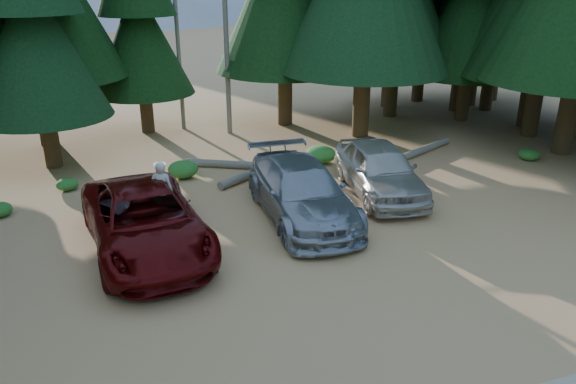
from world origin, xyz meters
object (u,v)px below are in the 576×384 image
frisbee_player (162,191)px  log_right (418,152)px  red_pickup (145,221)px  silver_minivan_center (302,191)px  log_left (261,170)px  log_mid (232,164)px  silver_minivan_right (380,169)px

frisbee_player → log_right: (11.23, 4.17, -1.19)m
red_pickup → frisbee_player: 1.28m
silver_minivan_center → log_left: silver_minivan_center is taller
silver_minivan_center → log_left: size_ratio=1.37×
log_mid → log_right: 8.02m
frisbee_player → log_right: size_ratio=0.39×
silver_minivan_right → silver_minivan_center: bearing=-154.6°
silver_minivan_center → log_right: silver_minivan_center is taller
silver_minivan_right → log_left: silver_minivan_right is taller
silver_minivan_center → log_right: size_ratio=1.31×
silver_minivan_center → frisbee_player: bearing=177.3°
frisbee_player → red_pickup: bearing=80.1°
red_pickup → log_right: size_ratio=1.38×
log_left → frisbee_player: bearing=-168.9°
log_right → silver_minivan_center: bearing=-173.5°
silver_minivan_right → log_right: (3.64, 3.43, -0.76)m
red_pickup → log_mid: (3.87, 6.06, -0.74)m
silver_minivan_center → silver_minivan_right: bearing=19.2°
frisbee_player → log_left: frisbee_player is taller
red_pickup → frisbee_player: frisbee_player is taller
silver_minivan_center → log_mid: bearing=102.6°
log_left → log_mid: bearing=100.1°
silver_minivan_center → log_mid: size_ratio=1.62×
silver_minivan_center → log_right: (6.93, 4.49, -0.74)m
silver_minivan_right → log_left: size_ratio=1.20×
log_right → log_mid: bearing=147.4°
silver_minivan_right → log_mid: bearing=142.9°
silver_minivan_right → log_mid: (-4.34, 4.29, -0.76)m
log_mid → log_right: (7.98, -0.86, -0.01)m
red_pickup → silver_minivan_right: bearing=6.3°
silver_minivan_center → frisbee_player: (-4.30, 0.31, 0.45)m
frisbee_player → log_mid: frisbee_player is taller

